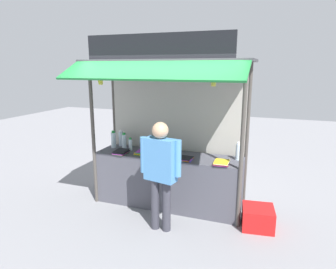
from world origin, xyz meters
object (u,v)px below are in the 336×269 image
at_px(magazine_stack_left, 144,152).
at_px(banana_bunch_inner_left, 100,80).
at_px(banana_bunch_leftmost, 214,82).
at_px(plastic_crate, 258,217).
at_px(magazine_stack_far_right, 121,152).
at_px(water_bottle_back_right, 113,140).
at_px(water_bottle_front_right, 121,138).
at_px(water_bottle_mid_left, 124,141).
at_px(magazine_stack_front_left, 185,159).
at_px(vendor_person, 160,167).
at_px(water_bottle_right, 156,144).
at_px(water_bottle_mid_right, 130,145).
at_px(magazine_stack_center, 221,163).
at_px(water_bottle_far_left, 238,152).

height_order(magazine_stack_left, banana_bunch_inner_left, banana_bunch_inner_left).
relative_size(magazine_stack_left, banana_bunch_inner_left, 1.26).
distance_m(banana_bunch_leftmost, plastic_crate, 2.10).
bearing_deg(magazine_stack_far_right, water_bottle_back_right, 136.52).
relative_size(water_bottle_front_right, banana_bunch_inner_left, 1.17).
bearing_deg(water_bottle_mid_left, magazine_stack_front_left, -11.86).
relative_size(magazine_stack_front_left, vendor_person, 0.16).
bearing_deg(magazine_stack_far_right, water_bottle_mid_left, 108.97).
height_order(water_bottle_front_right, magazine_stack_left, water_bottle_front_right).
bearing_deg(magazine_stack_far_right, water_bottle_right, 30.82).
distance_m(magazine_stack_left, banana_bunch_inner_left, 1.37).
xyz_separation_m(water_bottle_mid_right, magazine_stack_far_right, (-0.06, -0.23, -0.08)).
height_order(water_bottle_mid_right, water_bottle_mid_left, water_bottle_mid_left).
xyz_separation_m(magazine_stack_center, magazine_stack_front_left, (-0.59, 0.05, -0.01)).
distance_m(water_bottle_mid_left, magazine_stack_front_left, 1.25).
bearing_deg(water_bottle_front_right, magazine_stack_left, -27.60).
bearing_deg(water_bottle_right, banana_bunch_leftmost, -25.57).
bearing_deg(water_bottle_mid_right, banana_bunch_inner_left, -120.04).
height_order(water_bottle_mid_left, banana_bunch_leftmost, banana_bunch_leftmost).
relative_size(water_bottle_mid_right, magazine_stack_center, 0.78).
distance_m(magazine_stack_left, plastic_crate, 2.07).
xyz_separation_m(water_bottle_far_left, magazine_stack_left, (-1.54, -0.20, -0.11)).
height_order(water_bottle_front_right, water_bottle_mid_left, water_bottle_front_right).
relative_size(water_bottle_mid_right, water_bottle_back_right, 0.73).
relative_size(magazine_stack_front_left, banana_bunch_leftmost, 1.06).
relative_size(water_bottle_mid_left, magazine_stack_left, 0.90).
xyz_separation_m(water_bottle_far_left, water_bottle_mid_left, (-2.01, -0.03, 0.00)).
distance_m(water_bottle_right, vendor_person, 0.99).
bearing_deg(magazine_stack_center, water_bottle_far_left, 58.68).
distance_m(water_bottle_right, water_bottle_mid_left, 0.62).
bearing_deg(banana_bunch_inner_left, water_bottle_far_left, 14.76).
bearing_deg(magazine_stack_far_right, plastic_crate, -1.03).
xyz_separation_m(water_bottle_back_right, magazine_stack_far_right, (0.32, -0.30, -0.12)).
height_order(magazine_stack_left, vendor_person, vendor_person).
xyz_separation_m(magazine_stack_center, plastic_crate, (0.58, -0.05, -0.77)).
distance_m(magazine_stack_left, banana_bunch_leftmost, 1.76).
bearing_deg(water_bottle_right, plastic_crate, -11.04).
bearing_deg(magazine_stack_front_left, banana_bunch_leftmost, -29.00).
bearing_deg(magazine_stack_center, water_bottle_right, 166.00).
xyz_separation_m(water_bottle_far_left, water_bottle_back_right, (-2.22, -0.04, 0.01)).
height_order(water_bottle_mid_right, water_bottle_back_right, water_bottle_back_right).
distance_m(magazine_stack_front_left, banana_bunch_leftmost, 1.34).
distance_m(water_bottle_mid_right, water_bottle_right, 0.46).
xyz_separation_m(water_bottle_far_left, plastic_crate, (0.38, -0.38, -0.87)).
distance_m(water_bottle_far_left, water_bottle_front_right, 2.15).
relative_size(water_bottle_right, magazine_stack_front_left, 1.16).
relative_size(water_bottle_mid_left, banana_bunch_inner_left, 1.13).
height_order(vendor_person, plastic_crate, vendor_person).
distance_m(water_bottle_back_right, water_bottle_mid_left, 0.22).
xyz_separation_m(magazine_stack_left, banana_bunch_leftmost, (1.23, -0.35, 1.21)).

